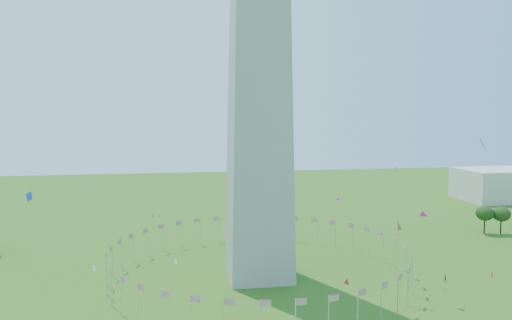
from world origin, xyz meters
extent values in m
cylinder|color=silver|center=(40.00, 50.00, 4.50)|extent=(0.24, 0.24, 9.00)
cylinder|color=silver|center=(39.39, 56.95, 4.50)|extent=(0.24, 0.24, 9.00)
cylinder|color=silver|center=(37.59, 63.68, 4.50)|extent=(0.24, 0.24, 9.00)
cylinder|color=silver|center=(34.64, 70.00, 4.50)|extent=(0.24, 0.24, 9.00)
cylinder|color=silver|center=(30.64, 75.71, 4.50)|extent=(0.24, 0.24, 9.00)
cylinder|color=silver|center=(25.71, 80.64, 4.50)|extent=(0.24, 0.24, 9.00)
cylinder|color=silver|center=(20.00, 84.64, 4.50)|extent=(0.24, 0.24, 9.00)
cylinder|color=silver|center=(13.68, 87.59, 4.50)|extent=(0.24, 0.24, 9.00)
cylinder|color=silver|center=(6.95, 89.39, 4.50)|extent=(0.24, 0.24, 9.00)
cylinder|color=silver|center=(0.00, 90.00, 4.50)|extent=(0.24, 0.24, 9.00)
cylinder|color=silver|center=(-6.95, 89.39, 4.50)|extent=(0.24, 0.24, 9.00)
cylinder|color=silver|center=(-13.68, 87.59, 4.50)|extent=(0.24, 0.24, 9.00)
cylinder|color=silver|center=(-20.00, 84.64, 4.50)|extent=(0.24, 0.24, 9.00)
cylinder|color=silver|center=(-25.71, 80.64, 4.50)|extent=(0.24, 0.24, 9.00)
cylinder|color=silver|center=(-30.64, 75.71, 4.50)|extent=(0.24, 0.24, 9.00)
cylinder|color=silver|center=(-34.64, 70.00, 4.50)|extent=(0.24, 0.24, 9.00)
cylinder|color=silver|center=(-37.59, 63.68, 4.50)|extent=(0.24, 0.24, 9.00)
cylinder|color=silver|center=(-39.39, 56.95, 4.50)|extent=(0.24, 0.24, 9.00)
cylinder|color=silver|center=(-40.00, 50.00, 4.50)|extent=(0.24, 0.24, 9.00)
cylinder|color=silver|center=(-39.39, 43.05, 4.50)|extent=(0.24, 0.24, 9.00)
cylinder|color=silver|center=(-37.59, 36.32, 4.50)|extent=(0.24, 0.24, 9.00)
cylinder|color=silver|center=(-34.64, 30.00, 4.50)|extent=(0.24, 0.24, 9.00)
cylinder|color=silver|center=(-30.64, 24.29, 4.50)|extent=(0.24, 0.24, 9.00)
cylinder|color=silver|center=(-25.71, 19.36, 4.50)|extent=(0.24, 0.24, 9.00)
cylinder|color=silver|center=(-20.00, 15.36, 4.50)|extent=(0.24, 0.24, 9.00)
cylinder|color=silver|center=(6.95, 10.61, 4.50)|extent=(0.24, 0.24, 9.00)
cylinder|color=silver|center=(13.68, 12.41, 4.50)|extent=(0.24, 0.24, 9.00)
cylinder|color=silver|center=(20.00, 15.36, 4.50)|extent=(0.24, 0.24, 9.00)
cylinder|color=silver|center=(25.71, 19.36, 4.50)|extent=(0.24, 0.24, 9.00)
cylinder|color=silver|center=(30.64, 24.29, 4.50)|extent=(0.24, 0.24, 9.00)
cylinder|color=silver|center=(34.64, 30.00, 4.50)|extent=(0.24, 0.24, 9.00)
cylinder|color=silver|center=(37.59, 36.32, 4.50)|extent=(0.24, 0.24, 9.00)
cylinder|color=silver|center=(39.39, 43.05, 4.50)|extent=(0.24, 0.24, 9.00)
cube|color=beige|center=(150.00, 150.00, 8.00)|extent=(50.00, 30.00, 16.00)
imported|color=black|center=(48.31, 38.00, 0.92)|extent=(0.70, 0.80, 1.83)
plane|color=#CC2699|center=(36.58, 29.21, 20.31)|extent=(1.80, 2.46, 2.18)
plane|color=blue|center=(23.10, -12.40, 39.99)|extent=(1.52, 1.82, 1.87)
plane|color=blue|center=(-47.94, 11.44, 30.03)|extent=(0.95, 1.65, 1.89)
plane|color=orange|center=(-28.01, 47.35, 18.57)|extent=(0.58, 1.52, 1.48)
plane|color=white|center=(-22.63, 28.30, 12.05)|extent=(0.88, 0.96, 1.21)
plane|color=blue|center=(-2.13, 26.67, 35.57)|extent=(1.65, 0.75, 1.55)
plane|color=red|center=(37.26, 45.66, 29.94)|extent=(0.11, 1.10, 1.10)
plane|color=red|center=(35.74, 1.52, 14.37)|extent=(0.14, 1.34, 1.35)
plane|color=red|center=(16.67, 27.05, 5.41)|extent=(0.76, 1.53, 1.64)
plane|color=red|center=(23.26, 22.01, 16.02)|extent=(1.98, 0.63, 1.99)
plane|color=white|center=(-43.08, 49.40, 5.00)|extent=(0.79, 1.66, 1.71)
plane|color=#CC2699|center=(20.59, 45.22, 21.82)|extent=(1.02, 0.45, 0.97)
plane|color=#CC2699|center=(30.11, 28.55, 17.63)|extent=(2.20, 2.11, 2.16)
ellipsoid|color=#264B19|center=(91.57, 84.53, 5.14)|extent=(6.58, 6.58, 10.28)
ellipsoid|color=#264B19|center=(97.05, 82.75, 5.05)|extent=(6.47, 6.47, 10.11)
camera|label=1|loc=(-23.52, -80.58, 44.51)|focal=35.00mm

